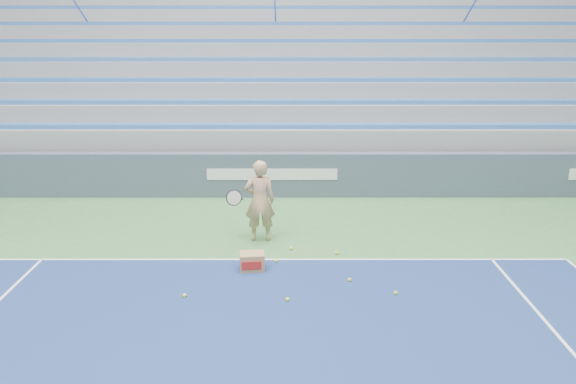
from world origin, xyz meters
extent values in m
cube|color=white|center=(0.00, 11.88, 0.01)|extent=(10.97, 0.05, 0.00)
cube|color=#3C4A5C|center=(0.00, 15.88, 0.55)|extent=(30.00, 0.30, 1.10)
cube|color=white|center=(0.00, 15.72, 0.60)|extent=(3.20, 0.02, 0.28)
cube|color=gray|center=(0.00, 20.43, 0.55)|extent=(30.00, 8.50, 1.10)
cube|color=gray|center=(0.00, 20.43, 1.35)|extent=(30.00, 8.50, 0.50)
cube|color=#3062B0|center=(0.00, 16.56, 1.66)|extent=(29.60, 0.42, 0.11)
cube|color=gray|center=(0.00, 20.86, 1.85)|extent=(30.00, 7.65, 0.50)
cube|color=#3062B0|center=(0.00, 17.41, 2.16)|extent=(29.60, 0.42, 0.11)
cube|color=gray|center=(0.00, 21.28, 2.35)|extent=(30.00, 6.80, 0.50)
cube|color=#3062B0|center=(0.00, 18.26, 2.66)|extent=(29.60, 0.42, 0.11)
cube|color=gray|center=(0.00, 21.71, 2.85)|extent=(30.00, 5.95, 0.50)
cube|color=#3062B0|center=(0.00, 19.11, 3.16)|extent=(29.60, 0.42, 0.11)
cube|color=gray|center=(0.00, 22.13, 3.35)|extent=(30.00, 5.10, 0.50)
cube|color=#3062B0|center=(0.00, 19.96, 3.66)|extent=(29.60, 0.42, 0.11)
cube|color=gray|center=(0.00, 22.56, 3.85)|extent=(30.00, 4.25, 0.50)
cube|color=#3062B0|center=(0.00, 20.81, 4.15)|extent=(29.60, 0.42, 0.11)
cube|color=gray|center=(0.00, 22.98, 4.35)|extent=(30.00, 3.40, 0.50)
cube|color=#3062B0|center=(0.00, 21.66, 4.65)|extent=(29.60, 0.42, 0.11)
cube|color=gray|center=(0.00, 23.41, 4.85)|extent=(30.00, 2.55, 0.50)
cube|color=gray|center=(0.00, 24.98, 3.65)|extent=(31.00, 0.40, 7.30)
cylinder|color=#3460B6|center=(-6.00, 20.43, 4.60)|extent=(0.05, 8.53, 5.04)
cylinder|color=#3460B6|center=(0.00, 20.43, 4.60)|extent=(0.05, 8.53, 5.04)
cylinder|color=#3460B6|center=(6.00, 20.43, 4.60)|extent=(0.05, 8.53, 5.04)
imported|color=tan|center=(-0.16, 12.88, 0.82)|extent=(0.63, 0.45, 1.64)
cylinder|color=black|center=(-0.51, 12.63, 0.95)|extent=(0.12, 0.27, 0.08)
cylinder|color=beige|center=(-0.61, 12.35, 1.05)|extent=(0.29, 0.16, 0.28)
torus|color=black|center=(-0.61, 12.35, 1.05)|extent=(0.31, 0.18, 0.30)
cube|color=#9A764A|center=(-0.24, 11.45, 0.16)|extent=(0.46, 0.36, 0.32)
cube|color=#B21E19|center=(-0.24, 11.29, 0.16)|extent=(0.34, 0.05, 0.14)
sphere|color=yellow|center=(0.45, 12.36, 0.03)|extent=(0.07, 0.07, 0.07)
sphere|color=yellow|center=(0.38, 10.29, 0.03)|extent=(0.07, 0.07, 0.07)
sphere|color=yellow|center=(-1.25, 10.42, 0.03)|extent=(0.07, 0.07, 0.07)
sphere|color=yellow|center=(2.10, 10.51, 0.03)|extent=(0.07, 0.07, 0.07)
sphere|color=yellow|center=(0.17, 11.78, 0.03)|extent=(0.07, 0.07, 0.07)
sphere|color=yellow|center=(1.42, 10.98, 0.03)|extent=(0.07, 0.07, 0.07)
sphere|color=yellow|center=(1.30, 12.15, 0.03)|extent=(0.07, 0.07, 0.07)
camera|label=1|loc=(0.38, 2.43, 4.14)|focal=35.00mm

